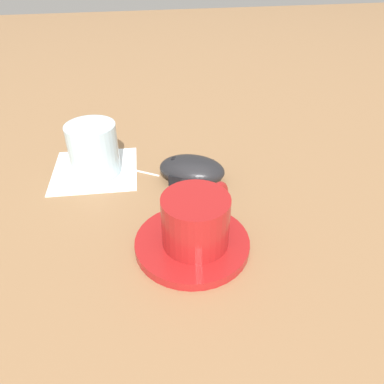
{
  "coord_description": "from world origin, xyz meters",
  "views": [
    {
      "loc": [
        0.02,
        0.45,
        0.32
      ],
      "look_at": [
        -0.05,
        0.05,
        0.03
      ],
      "focal_mm": 35.0,
      "sensor_mm": 36.0,
      "label": 1
    }
  ],
  "objects": [
    {
      "name": "drinking_glass",
      "position": [
        0.08,
        -0.07,
        0.04
      ],
      "size": [
        0.08,
        0.08,
        0.08
      ],
      "primitive_type": "cylinder",
      "color": "silver",
      "rests_on": "napkin_under_glass"
    },
    {
      "name": "napkin_under_glass",
      "position": [
        0.08,
        -0.08,
        0.0
      ],
      "size": [
        0.14,
        0.14,
        0.0
      ],
      "primitive_type": "cube",
      "rotation": [
        0.0,
        0.0,
        -0.06
      ],
      "color": "white",
      "rests_on": "ground"
    },
    {
      "name": "saucer",
      "position": [
        -0.04,
        0.12,
        0.01
      ],
      "size": [
        0.14,
        0.14,
        0.01
      ],
      "primitive_type": "cylinder",
      "color": "maroon",
      "rests_on": "ground"
    },
    {
      "name": "computer_mouse",
      "position": [
        -0.06,
        -0.02,
        0.02
      ],
      "size": [
        0.12,
        0.1,
        0.04
      ],
      "color": "black",
      "rests_on": "ground"
    },
    {
      "name": "mouse_cable",
      "position": [
        0.04,
        -0.14,
        0.0
      ],
      "size": [
        0.1,
        0.21,
        0.0
      ],
      "color": "white",
      "rests_on": "ground"
    },
    {
      "name": "ground_plane",
      "position": [
        0.0,
        0.0,
        0.0
      ],
      "size": [
        3.0,
        3.0,
        0.0
      ],
      "primitive_type": "plane",
      "color": "olive"
    },
    {
      "name": "coffee_cup",
      "position": [
        -0.04,
        0.12,
        0.04
      ],
      "size": [
        0.09,
        0.09,
        0.06
      ],
      "color": "maroon",
      "rests_on": "saucer"
    }
  ]
}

